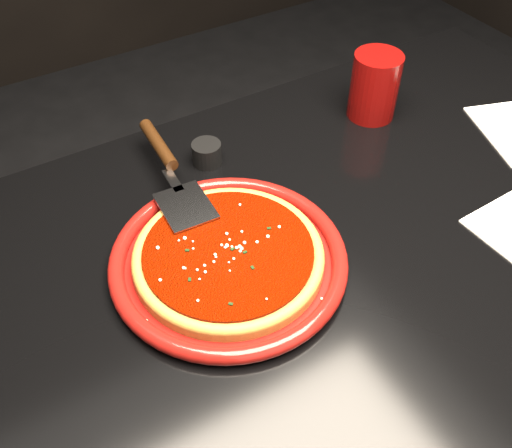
# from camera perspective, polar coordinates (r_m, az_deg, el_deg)

# --- Properties ---
(table) EXTENTS (1.20, 0.80, 0.75)m
(table) POSITION_cam_1_polar(r_m,az_deg,el_deg) (1.09, 6.46, -16.31)
(table) COLOR black
(table) RESTS_ON floor
(plate) EXTENTS (0.39, 0.39, 0.02)m
(plate) POSITION_cam_1_polar(r_m,az_deg,el_deg) (0.75, -2.76, -3.55)
(plate) COLOR maroon
(plate) RESTS_ON table
(pizza_crust) EXTENTS (0.31, 0.31, 0.01)m
(pizza_crust) POSITION_cam_1_polar(r_m,az_deg,el_deg) (0.75, -2.77, -3.37)
(pizza_crust) COLOR olive
(pizza_crust) RESTS_ON plate
(pizza_crust_rim) EXTENTS (0.31, 0.31, 0.02)m
(pizza_crust_rim) POSITION_cam_1_polar(r_m,az_deg,el_deg) (0.74, -2.79, -3.05)
(pizza_crust_rim) COLOR olive
(pizza_crust_rim) RESTS_ON plate
(pizza_sauce) EXTENTS (0.28, 0.28, 0.01)m
(pizza_sauce) POSITION_cam_1_polar(r_m,az_deg,el_deg) (0.74, -2.80, -2.82)
(pizza_sauce) COLOR #710F00
(pizza_sauce) RESTS_ON plate
(parmesan_dusting) EXTENTS (0.21, 0.21, 0.01)m
(parmesan_dusting) POSITION_cam_1_polar(r_m,az_deg,el_deg) (0.73, -2.82, -2.50)
(parmesan_dusting) COLOR beige
(parmesan_dusting) RESTS_ON plate
(basil_flecks) EXTENTS (0.20, 0.20, 0.00)m
(basil_flecks) POSITION_cam_1_polar(r_m,az_deg,el_deg) (0.73, -2.81, -2.54)
(basil_flecks) COLOR black
(basil_flecks) RESTS_ON plate
(pizza_server) EXTENTS (0.10, 0.29, 0.02)m
(pizza_server) POSITION_cam_1_polar(r_m,az_deg,el_deg) (0.84, -8.41, 5.28)
(pizza_server) COLOR #B7BABF
(pizza_server) RESTS_ON plate
(cup) EXTENTS (0.11, 0.11, 0.11)m
(cup) POSITION_cam_1_polar(r_m,az_deg,el_deg) (1.00, 11.76, 13.35)
(cup) COLOR maroon
(cup) RESTS_ON table
(ramekin) EXTENTS (0.06, 0.06, 0.04)m
(ramekin) POSITION_cam_1_polar(r_m,az_deg,el_deg) (0.90, -4.95, 7.06)
(ramekin) COLOR black
(ramekin) RESTS_ON table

